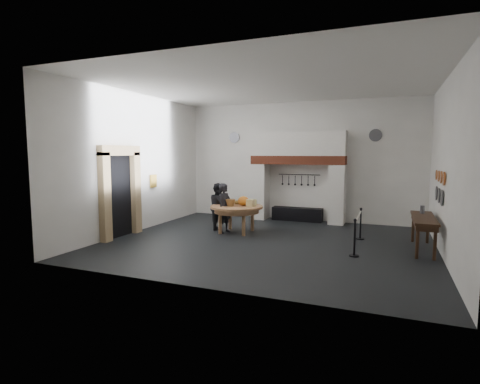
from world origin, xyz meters
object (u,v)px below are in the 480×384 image
at_px(barrier_post_near, 355,239).
at_px(side_table, 424,218).
at_px(iron_range, 297,214).
at_px(visitor_near, 225,208).
at_px(work_table, 237,207).
at_px(visitor_far, 219,206).
at_px(barrier_post_far, 361,224).

bearing_deg(barrier_post_near, side_table, 38.29).
height_order(iron_range, visitor_near, visitor_near).
height_order(visitor_near, side_table, visitor_near).
bearing_deg(barrier_post_near, work_table, 158.12).
bearing_deg(visitor_far, visitor_near, -163.19).
distance_m(iron_range, visitor_near, 3.46).
bearing_deg(work_table, visitor_far, 162.01).
distance_m(visitor_far, side_table, 6.22).
distance_m(iron_range, barrier_post_far, 3.41).
distance_m(work_table, visitor_near, 0.39).
xyz_separation_m(work_table, side_table, (5.45, -0.24, 0.03)).
distance_m(iron_range, work_table, 3.17).
height_order(visitor_far, barrier_post_near, visitor_far).
bearing_deg(barrier_post_far, iron_range, 136.49).
distance_m(visitor_near, barrier_post_near, 4.40).
relative_size(work_table, visitor_far, 1.08).
xyz_separation_m(side_table, barrier_post_far, (-1.63, 0.71, -0.42)).
relative_size(visitor_near, side_table, 0.73).
bearing_deg(barrier_post_near, visitor_far, 158.75).
bearing_deg(visitor_near, iron_range, -15.49).
bearing_deg(visitor_near, barrier_post_far, -67.13).
distance_m(visitor_far, barrier_post_near, 4.91).
bearing_deg(work_table, barrier_post_near, -21.88).
bearing_deg(side_table, barrier_post_far, 156.52).
xyz_separation_m(iron_range, visitor_far, (-2.10, -2.56, 0.54)).
relative_size(iron_range, barrier_post_far, 2.11).
distance_m(visitor_far, barrier_post_far, 4.58).
bearing_deg(visitor_near, side_table, -76.49).
xyz_separation_m(work_table, barrier_post_far, (3.82, 0.47, -0.39)).
bearing_deg(iron_range, barrier_post_far, -43.51).
distance_m(work_table, barrier_post_near, 4.13).
xyz_separation_m(work_table, visitor_far, (-0.75, 0.24, -0.05)).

